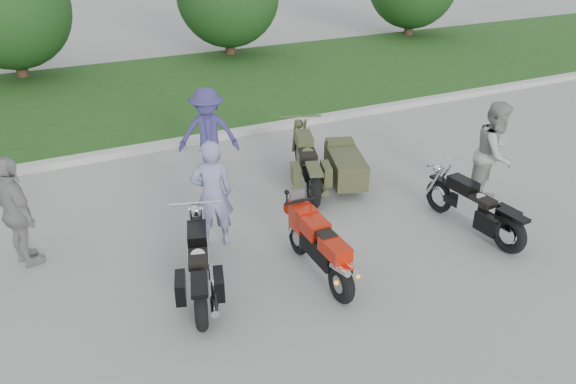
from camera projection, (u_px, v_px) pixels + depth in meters
name	position (u px, v px, depth m)	size (l,w,h in m)	color
ground	(307.00, 283.00, 8.19)	(80.00, 80.00, 0.00)	#999994
curb	(185.00, 142.00, 12.96)	(60.00, 0.30, 0.15)	#B3B0A8
grass_strip	(143.00, 94.00, 16.29)	(60.00, 8.00, 0.14)	#335C1F
tree_mid_left	(9.00, 9.00, 16.82)	(3.60, 3.60, 4.00)	#3F2B1C
sportbike_red	(320.00, 246.00, 8.09)	(0.33, 1.92, 0.91)	black
cruiser_left	(200.00, 269.00, 7.76)	(0.78, 2.16, 0.85)	black
cruiser_right	(477.00, 210.00, 9.28)	(0.44, 2.18, 0.84)	black
cruiser_sidecar	(330.00, 166.00, 10.83)	(1.69, 2.41, 0.96)	black
person_stripe	(212.00, 194.00, 8.75)	(0.66, 0.43, 1.80)	#7A7EA6
person_grey	(494.00, 153.00, 10.08)	(0.93, 0.72, 1.91)	#969791
person_denim	(208.00, 134.00, 11.04)	(1.19, 0.69, 1.85)	navy
person_back	(17.00, 213.00, 8.27)	(1.03, 0.43, 1.76)	gray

